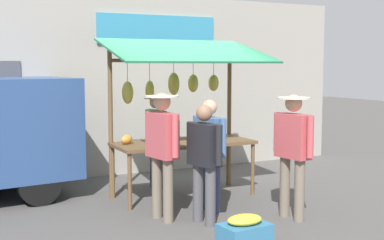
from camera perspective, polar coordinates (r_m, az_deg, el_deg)
name	(u,v)px	position (r m, az deg, el deg)	size (l,w,h in m)	color
ground_plane	(184,196)	(8.57, -0.90, -8.15)	(40.00, 40.00, 0.00)	#514F4C
street_backdrop	(132,85)	(10.33, -6.44, 3.75)	(9.00, 0.30, 3.40)	#9E998E
market_stall	(180,99)	(8.36, -1.24, 2.25)	(2.50, 1.46, 2.50)	brown
vendor_with_sunhat	(156,134)	(9.01, -3.86, -1.53)	(0.41, 0.68, 1.57)	#4C4C51
shopper_with_ponytail	(162,145)	(7.11, -3.21, -2.67)	(0.44, 0.72, 1.72)	#726656
shopper_in_striped_shirt	(293,146)	(7.29, 10.72, -2.70)	(0.44, 0.71, 1.69)	#726656
shopper_in_grey_tee	(204,156)	(6.97, 1.31, -3.88)	(0.31, 0.67, 1.57)	#4C4C51
shopper_with_shopping_bag	(209,147)	(7.58, 1.86, -2.94)	(0.31, 0.68, 1.60)	navy
produce_crate_near	(245,232)	(6.32, 5.63, -11.78)	(0.60, 0.44, 0.37)	teal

